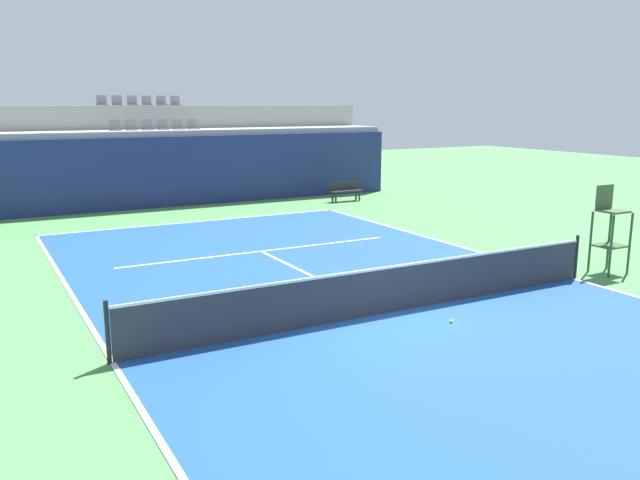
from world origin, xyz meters
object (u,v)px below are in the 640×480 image
(player_bench, at_px, (345,190))
(tennis_ball_0, at_px, (451,321))
(umpire_chair, at_px, (610,226))
(tennis_net, at_px, (388,289))

(player_bench, relative_size, tennis_ball_0, 22.73)
(umpire_chair, bearing_deg, tennis_net, -179.52)
(tennis_net, relative_size, umpire_chair, 5.04)
(player_bench, height_order, tennis_ball_0, player_bench)
(player_bench, bearing_deg, umpire_chair, -92.40)
(umpire_chair, bearing_deg, player_bench, 87.60)
(tennis_net, bearing_deg, umpire_chair, 0.48)
(umpire_chair, distance_m, tennis_ball_0, 6.21)
(umpire_chair, bearing_deg, tennis_ball_0, -168.88)
(tennis_ball_0, bearing_deg, umpire_chair, 11.12)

